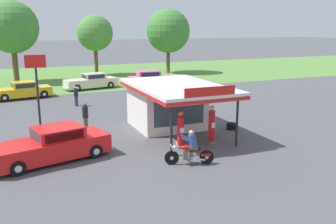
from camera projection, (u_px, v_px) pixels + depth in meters
The scene contains 18 objects.
ground_plane at pixel (170, 152), 17.92m from camera, with size 300.00×300.00×0.00m, color #4C4C51.
grass_verge_strip at pixel (72, 77), 44.76m from camera, with size 120.00×24.00×0.01m, color #56843D.
service_station_kiosk at pixel (169, 101), 21.85m from camera, with size 4.55×7.46×3.26m.
gas_pump_nearside at pixel (181, 131), 18.47m from camera, with size 0.44×0.44×1.89m.
gas_pump_offside at pixel (212, 126), 19.15m from camera, with size 0.44×0.44×2.02m.
motorcycle_with_rider at pixel (190, 150), 16.22m from camera, with size 2.11×0.94×1.58m.
featured_classic_sedan at pixel (52, 145), 16.69m from camera, with size 5.62×3.11×1.55m.
parked_car_back_row_far_right at pixel (152, 79), 37.71m from camera, with size 5.19×2.43×1.56m.
parked_car_back_row_centre_right at pixel (23, 91), 31.20m from camera, with size 5.04×2.53×1.42m.
parked_car_back_row_right at pixel (91, 82), 36.05m from camera, with size 5.45×2.66×1.49m.
bystander_strolling_foreground at pixel (76, 96), 28.13m from camera, with size 0.34×0.34×1.50m.
bystander_chatting_near_pumps at pixel (179, 86), 32.74m from camera, with size 0.34×0.34×1.52m.
bystander_standing_back_lot at pixel (85, 117), 21.03m from camera, with size 0.34×0.34×1.77m.
tree_oak_left at pixel (169, 32), 47.29m from camera, with size 5.62×5.62×8.23m.
tree_oak_centre at pixel (12, 28), 38.89m from camera, with size 5.58×5.58×8.72m.
tree_oak_far_left at pixel (95, 33), 45.02m from camera, with size 4.41×4.41×7.42m.
roadside_pole_sign at pixel (37, 81), 19.98m from camera, with size 1.10×0.12×4.52m.
spare_tire_stack at pixel (232, 126), 21.91m from camera, with size 0.60×0.60×0.36m.
Camera 1 is at (-6.76, -15.59, 6.03)m, focal length 39.08 mm.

